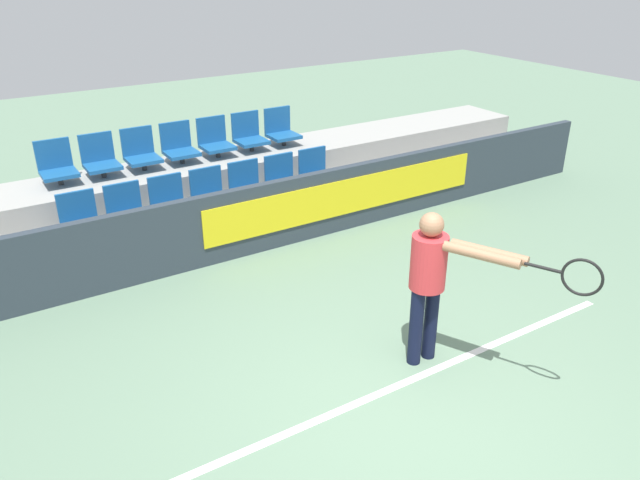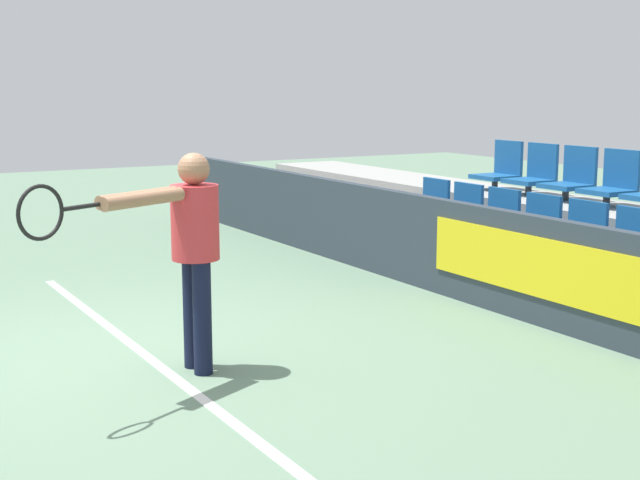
# 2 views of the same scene
# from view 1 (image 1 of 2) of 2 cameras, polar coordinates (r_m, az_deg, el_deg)

# --- Properties ---
(ground_plane) EXTENTS (30.00, 30.00, 0.00)m
(ground_plane) POSITION_cam_1_polar(r_m,az_deg,el_deg) (5.58, 8.52, -15.50)
(ground_plane) COLOR slate
(court_baseline) EXTENTS (5.75, 0.08, 0.01)m
(court_baseline) POSITION_cam_1_polar(r_m,az_deg,el_deg) (5.79, 6.11, -13.51)
(court_baseline) COLOR white
(court_baseline) RESTS_ON ground
(barrier_wall) EXTENTS (12.61, 0.14, 0.91)m
(barrier_wall) POSITION_cam_1_polar(r_m,az_deg,el_deg) (7.91, -7.58, 1.52)
(barrier_wall) COLOR #2D3842
(barrier_wall) RESTS_ON ground
(bleacher_tier_front) EXTENTS (12.21, 1.05, 0.39)m
(bleacher_tier_front) POSITION_cam_1_polar(r_m,az_deg,el_deg) (8.52, -9.47, 1.22)
(bleacher_tier_front) COLOR #9E9E99
(bleacher_tier_front) RESTS_ON ground
(bleacher_tier_middle) EXTENTS (12.21, 1.05, 0.78)m
(bleacher_tier_middle) POSITION_cam_1_polar(r_m,az_deg,el_deg) (9.35, -12.12, 4.52)
(bleacher_tier_middle) COLOR #9E9E99
(bleacher_tier_middle) RESTS_ON ground
(stadium_chair_0) EXTENTS (0.45, 0.43, 0.57)m
(stadium_chair_0) POSITION_cam_1_polar(r_m,az_deg,el_deg) (8.05, -21.04, 1.71)
(stadium_chair_0) COLOR #333333
(stadium_chair_0) RESTS_ON bleacher_tier_front
(stadium_chair_1) EXTENTS (0.45, 0.43, 0.57)m
(stadium_chair_1) POSITION_cam_1_polar(r_m,az_deg,el_deg) (8.15, -17.26, 2.58)
(stadium_chair_1) COLOR #333333
(stadium_chair_1) RESTS_ON bleacher_tier_front
(stadium_chair_2) EXTENTS (0.45, 0.43, 0.57)m
(stadium_chair_2) POSITION_cam_1_polar(r_m,az_deg,el_deg) (8.29, -13.58, 3.41)
(stadium_chair_2) COLOR #333333
(stadium_chair_2) RESTS_ON bleacher_tier_front
(stadium_chair_3) EXTENTS (0.45, 0.43, 0.57)m
(stadium_chair_3) POSITION_cam_1_polar(r_m,az_deg,el_deg) (8.47, -10.04, 4.20)
(stadium_chair_3) COLOR #333333
(stadium_chair_3) RESTS_ON bleacher_tier_front
(stadium_chair_4) EXTENTS (0.45, 0.43, 0.57)m
(stadium_chair_4) POSITION_cam_1_polar(r_m,az_deg,el_deg) (8.67, -6.64, 4.94)
(stadium_chair_4) COLOR #333333
(stadium_chair_4) RESTS_ON bleacher_tier_front
(stadium_chair_5) EXTENTS (0.45, 0.43, 0.57)m
(stadium_chair_5) POSITION_cam_1_polar(r_m,az_deg,el_deg) (8.91, -3.41, 5.63)
(stadium_chair_5) COLOR #333333
(stadium_chair_5) RESTS_ON bleacher_tier_front
(stadium_chair_6) EXTENTS (0.45, 0.43, 0.57)m
(stadium_chair_6) POSITION_cam_1_polar(r_m,az_deg,el_deg) (9.17, -0.34, 6.26)
(stadium_chair_6) COLOR #333333
(stadium_chair_6) RESTS_ON bleacher_tier_front
(stadium_chair_7) EXTENTS (0.45, 0.43, 0.57)m
(stadium_chair_7) POSITION_cam_1_polar(r_m,az_deg,el_deg) (8.89, -22.93, 6.26)
(stadium_chair_7) COLOR #333333
(stadium_chair_7) RESTS_ON bleacher_tier_middle
(stadium_chair_8) EXTENTS (0.45, 0.43, 0.57)m
(stadium_chair_8) POSITION_cam_1_polar(r_m,az_deg,el_deg) (8.99, -19.46, 7.01)
(stadium_chair_8) COLOR #333333
(stadium_chair_8) RESTS_ON bleacher_tier_middle
(stadium_chair_9) EXTENTS (0.45, 0.43, 0.57)m
(stadium_chair_9) POSITION_cam_1_polar(r_m,az_deg,el_deg) (9.11, -16.07, 7.72)
(stadium_chair_9) COLOR #333333
(stadium_chair_9) RESTS_ON bleacher_tier_middle
(stadium_chair_10) EXTENTS (0.45, 0.43, 0.57)m
(stadium_chair_10) POSITION_cam_1_polar(r_m,az_deg,el_deg) (9.27, -12.77, 8.38)
(stadium_chair_10) COLOR #333333
(stadium_chair_10) RESTS_ON bleacher_tier_middle
(stadium_chair_11) EXTENTS (0.45, 0.43, 0.57)m
(stadium_chair_11) POSITION_cam_1_polar(r_m,az_deg,el_deg) (9.46, -9.58, 8.98)
(stadium_chair_11) COLOR #333333
(stadium_chair_11) RESTS_ON bleacher_tier_middle
(stadium_chair_12) EXTENTS (0.45, 0.43, 0.57)m
(stadium_chair_12) POSITION_cam_1_polar(r_m,az_deg,el_deg) (9.68, -6.51, 9.54)
(stadium_chair_12) COLOR #333333
(stadium_chair_12) RESTS_ON bleacher_tier_middle
(stadium_chair_13) EXTENTS (0.45, 0.43, 0.57)m
(stadium_chair_13) POSITION_cam_1_polar(r_m,az_deg,el_deg) (9.92, -3.58, 10.05)
(stadium_chair_13) COLOR #333333
(stadium_chair_13) RESTS_ON bleacher_tier_middle
(tennis_player) EXTENTS (0.79, 1.47, 1.53)m
(tennis_player) POSITION_cam_1_polar(r_m,az_deg,el_deg) (5.69, 10.58, -3.11)
(tennis_player) COLOR black
(tennis_player) RESTS_ON ground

